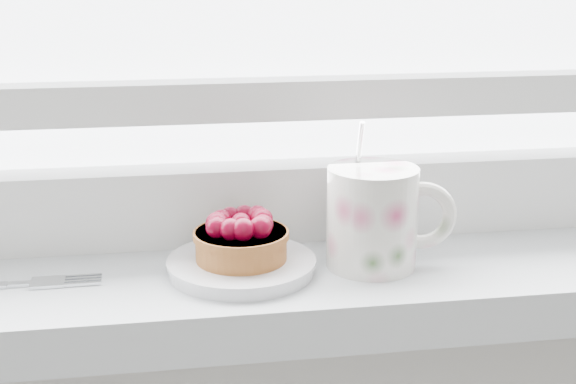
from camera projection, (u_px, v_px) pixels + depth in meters
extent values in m
cube|color=silver|center=(229.00, 287.00, 0.69)|extent=(1.60, 0.20, 0.04)
cube|color=silver|center=(221.00, 202.00, 0.74)|extent=(1.30, 0.05, 0.07)
cube|color=silver|center=(218.00, 100.00, 0.71)|extent=(1.30, 0.04, 0.04)
cylinder|color=silver|center=(242.00, 266.00, 0.66)|extent=(0.12, 0.12, 0.01)
cylinder|color=brown|center=(241.00, 245.00, 0.66)|extent=(0.08, 0.08, 0.02)
cylinder|color=brown|center=(241.00, 234.00, 0.66)|extent=(0.08, 0.08, 0.01)
sphere|color=#4E0213|center=(241.00, 223.00, 0.65)|extent=(0.02, 0.02, 0.02)
sphere|color=#4E0213|center=(262.00, 219.00, 0.66)|extent=(0.02, 0.02, 0.02)
sphere|color=#4E0213|center=(257.00, 216.00, 0.67)|extent=(0.02, 0.02, 0.02)
sphere|color=#4E0213|center=(244.00, 215.00, 0.67)|extent=(0.02, 0.02, 0.02)
sphere|color=#4E0213|center=(230.00, 216.00, 0.67)|extent=(0.02, 0.02, 0.02)
sphere|color=#4E0213|center=(221.00, 220.00, 0.66)|extent=(0.02, 0.02, 0.02)
sphere|color=#4E0213|center=(217.00, 223.00, 0.65)|extent=(0.02, 0.02, 0.02)
sphere|color=#4E0213|center=(217.00, 228.00, 0.64)|extent=(0.02, 0.02, 0.02)
sphere|color=#4E0213|center=(231.00, 229.00, 0.64)|extent=(0.02, 0.02, 0.02)
sphere|color=#4E0213|center=(243.00, 230.00, 0.64)|extent=(0.02, 0.02, 0.02)
sphere|color=#4E0213|center=(260.00, 228.00, 0.64)|extent=(0.02, 0.02, 0.02)
sphere|color=#4E0213|center=(263.00, 225.00, 0.65)|extent=(0.02, 0.02, 0.02)
cylinder|color=silver|center=(372.00, 217.00, 0.67)|extent=(0.09, 0.09, 0.09)
cylinder|color=black|center=(373.00, 172.00, 0.66)|extent=(0.07, 0.07, 0.01)
torus|color=silver|center=(422.00, 216.00, 0.67)|extent=(0.06, 0.02, 0.06)
cylinder|color=silver|center=(359.00, 150.00, 0.67)|extent=(0.00, 0.02, 0.05)
cube|color=silver|center=(20.00, 284.00, 0.64)|extent=(0.02, 0.01, 0.00)
cube|color=silver|center=(48.00, 282.00, 0.64)|extent=(0.03, 0.02, 0.00)
cube|color=silver|center=(81.00, 284.00, 0.64)|extent=(0.03, 0.00, 0.00)
cube|color=silver|center=(82.00, 281.00, 0.64)|extent=(0.03, 0.00, 0.00)
cube|color=silver|center=(82.00, 279.00, 0.65)|extent=(0.03, 0.00, 0.00)
cube|color=silver|center=(83.00, 276.00, 0.66)|extent=(0.03, 0.00, 0.00)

